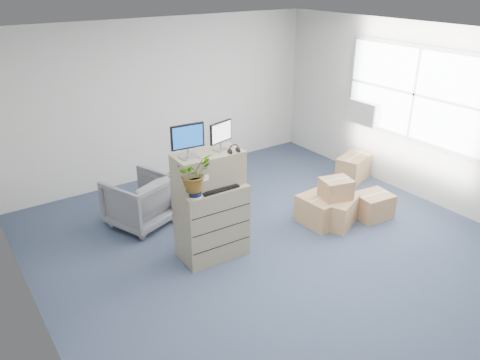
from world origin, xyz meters
The scene contains 19 objects.
ground centered at (0.00, 0.00, 0.00)m, with size 7.00×7.00×0.00m, color #29344B.
wall_back centered at (0.00, 3.51, 1.40)m, with size 6.00×0.02×2.80m, color beige.
wall_right centered at (3.01, 0.00, 1.40)m, with size 0.02×7.00×2.80m, color beige.
window centered at (2.96, 0.50, 1.70)m, with size 0.07×2.72×1.52m.
ac_unit centered at (2.87, 1.40, 1.20)m, with size 0.24×0.60×0.40m, color silver.
filing_cabinet_lower centered at (-0.78, 0.67, 0.51)m, with size 0.87×0.53×1.01m, color gray.
filing_cabinet_upper centered at (-0.78, 0.72, 1.23)m, with size 0.87×0.43×0.43m, color gray.
monitor_left centered at (-1.04, 0.72, 1.68)m, with size 0.42×0.18×0.42m.
monitor_right centered at (-0.58, 0.72, 1.65)m, with size 0.36×0.19×0.36m.
headphones centered at (-0.50, 0.55, 1.49)m, with size 0.14×0.14×0.02m, color black.
keyboard centered at (-0.74, 0.54, 1.03)m, with size 0.51×0.21×0.03m, color black.
mouse centered at (-0.41, 0.54, 1.03)m, with size 0.09×0.05×0.03m, color silver.
water_bottle centered at (-0.67, 0.70, 1.14)m, with size 0.07×0.07×0.26m, color #9B9DA4.
phone_dock centered at (-0.87, 0.72, 1.06)m, with size 0.06×0.05×0.13m.
external_drive centered at (-0.40, 0.74, 1.05)m, with size 0.22×0.16×0.06m, color black.
tissue_box centered at (-0.48, 0.72, 1.12)m, with size 0.22×0.11×0.08m, color #407DDB.
potted_plant centered at (-1.09, 0.53, 1.27)m, with size 0.48×0.52×0.45m.
office_chair centered at (-1.23, 1.98, 0.42)m, with size 0.82×0.77×0.84m, color slate.
cardboard_boxes centered at (1.56, 0.55, 0.24)m, with size 2.24×1.69×0.72m.
Camera 1 is at (-3.52, -3.94, 3.53)m, focal length 35.00 mm.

